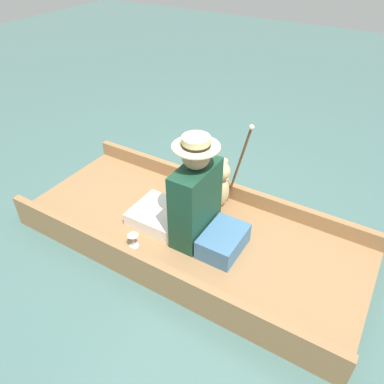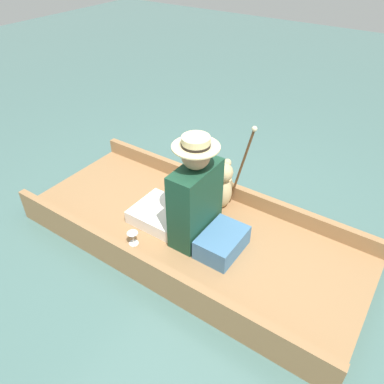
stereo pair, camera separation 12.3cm
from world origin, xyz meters
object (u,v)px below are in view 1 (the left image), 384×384
Objects in this scene: seated_person at (187,200)px; teddy_bear at (220,185)px; walking_cane at (241,159)px; wine_glass at (133,238)px.

teddy_bear is at bearing -1.01° from seated_person.
walking_cane is at bearing -56.43° from teddy_bear.
seated_person is 1.95× the size of teddy_bear.
walking_cane is at bearing -13.71° from seated_person.
seated_person is 0.57m from walking_cane.
teddy_bear is at bearing -21.87° from wine_glass.
seated_person is 0.50m from wine_glass.
seated_person is 0.45m from teddy_bear.
seated_person reaches higher than teddy_bear.
teddy_bear is 0.30m from walking_cane.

